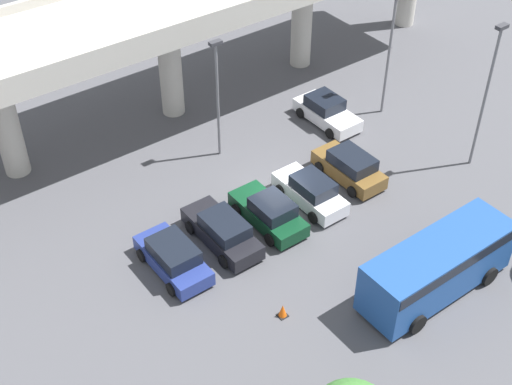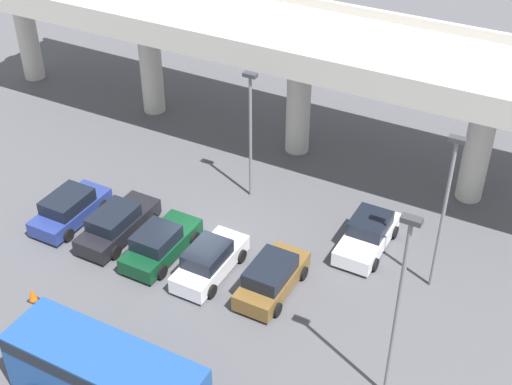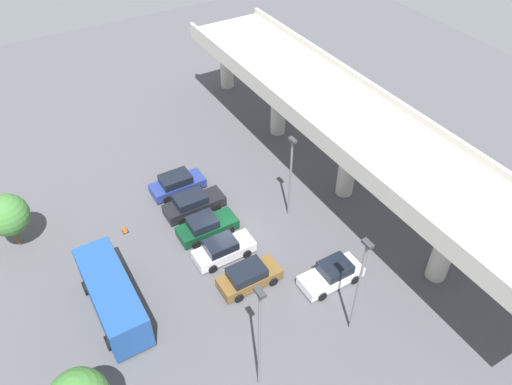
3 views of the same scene
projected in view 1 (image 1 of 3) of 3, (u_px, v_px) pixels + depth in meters
name	position (u px, v px, depth m)	size (l,w,h in m)	color
ground_plane	(279.00, 199.00, 38.26)	(87.86, 87.86, 0.00)	#4C4C51
highway_overpass	(166.00, 19.00, 40.86)	(42.39, 7.58, 7.94)	#BCB7AD
parked_car_0	(173.00, 257.00, 33.79)	(2.13, 4.45, 1.62)	navy
parked_car_1	(223.00, 231.00, 35.20)	(2.07, 4.83, 1.65)	black
parked_car_2	(269.00, 212.00, 36.32)	(2.12, 4.55, 1.64)	#0C381E
parked_car_3	(311.00, 191.00, 37.58)	(1.99, 4.44, 1.66)	silver
parked_car_4	(350.00, 167.00, 39.18)	(2.07, 4.35, 1.66)	brown
parked_car_5	(326.00, 111.00, 43.54)	(2.13, 4.47, 1.63)	silver
shuttle_bus	(438.00, 264.00, 32.14)	(7.78, 2.79, 2.87)	#1E478C
lamp_post_near_aisle	(217.00, 90.00, 38.73)	(0.70, 0.35, 7.23)	slate
lamp_post_mid_lot	(488.00, 87.00, 37.59)	(0.70, 0.35, 8.59)	slate
lamp_post_by_overpass	(390.00, 45.00, 41.96)	(0.70, 0.35, 7.88)	slate
traffic_cone	(283.00, 311.00, 31.81)	(0.44, 0.44, 0.70)	black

